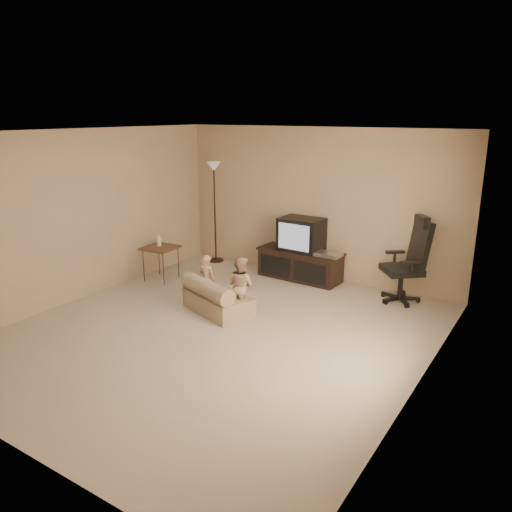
# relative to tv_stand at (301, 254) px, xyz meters

# --- Properties ---
(floor) EXTENTS (5.50, 5.50, 0.00)m
(floor) POSITION_rel_tv_stand_xyz_m (0.13, -2.49, -0.43)
(floor) COLOR #B9AB93
(floor) RESTS_ON ground
(room_shell) EXTENTS (5.50, 5.50, 5.50)m
(room_shell) POSITION_rel_tv_stand_xyz_m (0.13, -2.49, 1.08)
(room_shell) COLOR silver
(room_shell) RESTS_ON floor
(tv_stand) EXTENTS (1.48, 0.60, 1.05)m
(tv_stand) POSITION_rel_tv_stand_xyz_m (0.00, 0.00, 0.00)
(tv_stand) COLOR black
(tv_stand) RESTS_ON floor
(office_chair) EXTENTS (0.84, 0.84, 1.30)m
(office_chair) POSITION_rel_tv_stand_xyz_m (1.81, -0.09, 0.03)
(office_chair) COLOR black
(office_chair) RESTS_ON floor
(side_table) EXTENTS (0.56, 0.56, 0.77)m
(side_table) POSITION_rel_tv_stand_xyz_m (-1.96, -1.30, 0.12)
(side_table) COLOR brown
(side_table) RESTS_ON floor
(floor_lamp) EXTENTS (0.29, 0.29, 1.86)m
(floor_lamp) POSITION_rel_tv_stand_xyz_m (-1.84, 0.06, 0.92)
(floor_lamp) COLOR black
(floor_lamp) RESTS_ON floor
(child_sofa) EXTENTS (1.16, 0.89, 0.50)m
(child_sofa) POSITION_rel_tv_stand_xyz_m (-0.31, -1.96, -0.23)
(child_sofa) COLOR tan
(child_sofa) RESTS_ON floor
(toddler_left) EXTENTS (0.30, 0.23, 0.78)m
(toddler_left) POSITION_rel_tv_stand_xyz_m (-0.54, -1.84, -0.04)
(toddler_left) COLOR tan
(toddler_left) RESTS_ON floor
(toddler_right) EXTENTS (0.42, 0.25, 0.84)m
(toddler_right) POSITION_rel_tv_stand_xyz_m (0.03, -1.83, -0.02)
(toddler_right) COLOR tan
(toddler_right) RESTS_ON floor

